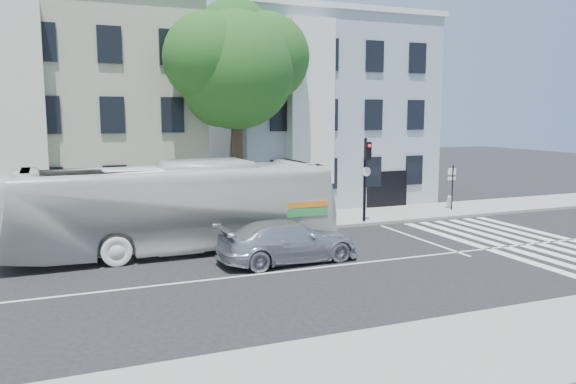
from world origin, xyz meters
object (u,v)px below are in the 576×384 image
bus (176,207)px  fire_hydrant (449,201)px  sedan (288,241)px  traffic_signal (366,169)px

bus → fire_hydrant: 16.84m
sedan → bus: bearing=45.6°
bus → sedan: 4.82m
sedan → fire_hydrant: size_ratio=7.70×
fire_hydrant → sedan: bearing=-150.9°
sedan → traffic_signal: bearing=-53.2°
traffic_signal → fire_hydrant: bearing=18.3°
fire_hydrant → traffic_signal: bearing=-163.1°
traffic_signal → fire_hydrant: 7.29m
sedan → traffic_signal: size_ratio=1.24×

